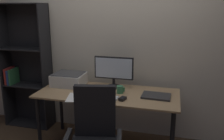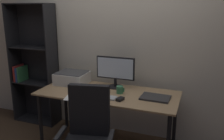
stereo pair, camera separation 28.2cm
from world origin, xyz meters
The scene contains 10 objects.
back_wall centered at (0.00, 0.53, 1.30)m, with size 6.40×0.10×2.60m, color beige.
desk centered at (0.00, 0.00, 0.66)m, with size 1.68×0.72×0.74m.
monitor centered at (0.02, 0.22, 0.97)m, with size 0.50×0.20×0.39m.
keyboard centered at (0.02, -0.18, 0.75)m, with size 0.29×0.11×0.02m, color #B7BABC.
mouse centered at (0.22, -0.19, 0.76)m, with size 0.06×0.10×0.03m, color black.
coffee_mug centered at (0.15, 0.02, 0.78)m, with size 0.10×0.08×0.09m.
laptop centered at (0.57, 0.00, 0.75)m, with size 0.32×0.23×0.02m, color #2D2D30.
printer centered at (-0.57, 0.16, 0.82)m, with size 0.40×0.34×0.16m.
paper_sheet centered at (-0.30, -0.24, 0.74)m, with size 0.21×0.30×0.00m, color white.
bookshelf centered at (-1.34, 0.36, 0.88)m, with size 0.69×0.28×1.79m.
Camera 2 is at (1.00, -2.53, 1.73)m, focal length 38.52 mm.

